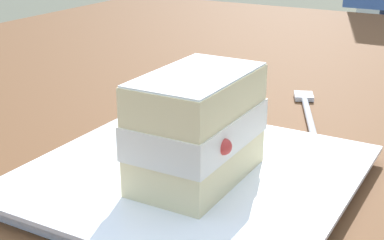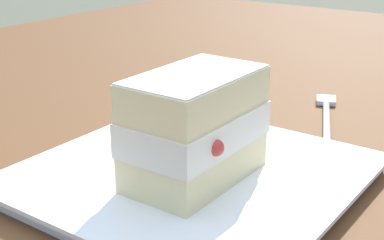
{
  "view_description": "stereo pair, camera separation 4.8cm",
  "coord_description": "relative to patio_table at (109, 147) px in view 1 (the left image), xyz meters",
  "views": [
    {
      "loc": [
        0.59,
        0.47,
        1.0
      ],
      "look_at": [
        0.2,
        0.25,
        0.83
      ],
      "focal_mm": 52.29,
      "sensor_mm": 36.0,
      "label": 1
    },
    {
      "loc": [
        0.56,
        0.51,
        1.0
      ],
      "look_at": [
        0.2,
        0.25,
        0.83
      ],
      "focal_mm": 52.29,
      "sensor_mm": 36.0,
      "label": 2
    }
  ],
  "objects": [
    {
      "name": "patio_table",
      "position": [
        0.0,
        0.0,
        0.0
      ],
      "size": [
        1.65,
        1.04,
        0.77
      ],
      "color": "brown",
      "rests_on": "ground"
    },
    {
      "name": "dessert_fork",
      "position": [
        -0.04,
        0.28,
        0.09
      ],
      "size": [
        0.16,
        0.08,
        0.01
      ],
      "color": "silver",
      "rests_on": "patio_table"
    },
    {
      "name": "cake_slice",
      "position": [
        0.21,
        0.26,
        0.15
      ],
      "size": [
        0.12,
        0.08,
        0.09
      ],
      "color": "beige",
      "rests_on": "dessert_plate"
    },
    {
      "name": "dessert_plate",
      "position": [
        0.2,
        0.25,
        0.09
      ],
      "size": [
        0.27,
        0.27,
        0.02
      ],
      "color": "white",
      "rests_on": "patio_table"
    }
  ]
}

